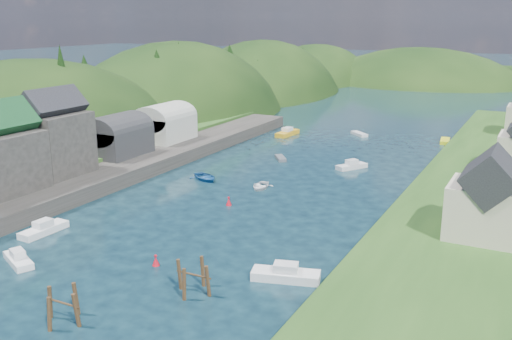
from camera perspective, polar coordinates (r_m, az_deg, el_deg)
The scene contains 13 objects.
ground at distance 89.93m, azimuth 6.47°, elevation 0.79°, with size 600.00×600.00×0.00m, color black.
hillside_left at distance 134.21m, azimuth -7.84°, elevation 2.00°, with size 44.00×245.56×52.00m.
far_hills at distance 210.24m, azimuth 19.05°, elevation 5.30°, with size 103.00×68.00×44.00m.
hill_trees at distance 100.57m, azimuth 9.69°, elevation 8.67°, with size 91.76×146.32×12.87m.
quay_left at distance 78.17m, azimuth -18.65°, elevation -1.37°, with size 12.00×110.00×2.00m, color #2D2B28.
terrace_left_grass at distance 83.17m, azimuth -22.03°, elevation -0.54°, with size 12.00×110.00×2.50m, color #234719.
boat_sheds at distance 92.14m, azimuth -11.31°, elevation 4.30°, with size 7.00×21.00×7.50m.
terrace_right at distance 74.74m, azimuth 21.78°, elevation -2.24°, with size 16.00×120.00×2.40m, color #234719.
piling_cluster_near at distance 45.90m, azimuth -18.71°, elevation -13.06°, with size 3.23×3.01×3.25m.
piling_cluster_far at distance 48.09m, azimuth -6.24°, elevation -10.93°, with size 3.34×3.10×3.28m.
channel_buoy_near at distance 53.64m, azimuth -9.99°, elevation -8.92°, with size 0.70×0.70×1.10m.
channel_buoy_far at distance 69.03m, azimuth -2.74°, elevation -3.17°, with size 0.70×0.70×1.10m.
moored_boats at distance 73.31m, azimuth -1.33°, elevation -2.08°, with size 31.73×88.51×1.71m.
Camera 1 is at (30.87, -31.51, 22.14)m, focal length 40.00 mm.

